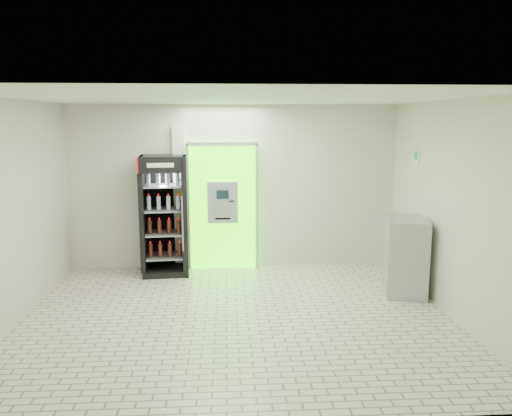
{
  "coord_description": "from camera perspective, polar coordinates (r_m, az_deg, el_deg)",
  "views": [
    {
      "loc": [
        -0.12,
        -6.61,
        2.71
      ],
      "look_at": [
        0.34,
        1.2,
        1.34
      ],
      "focal_mm": 35.0,
      "sensor_mm": 36.0,
      "label": 1
    }
  ],
  "objects": [
    {
      "name": "ground",
      "position": [
        7.15,
        -2.2,
        -12.32
      ],
      "size": [
        6.0,
        6.0,
        0.0
      ],
      "primitive_type": "plane",
      "color": "beige",
      "rests_on": "ground"
    },
    {
      "name": "room_shell",
      "position": [
        6.67,
        -2.3,
        2.48
      ],
      "size": [
        6.0,
        6.0,
        6.0
      ],
      "color": "beige",
      "rests_on": "ground"
    },
    {
      "name": "beverage_cooler",
      "position": [
        8.99,
        -10.37,
        -1.07
      ],
      "size": [
        0.85,
        0.79,
        2.11
      ],
      "rotation": [
        0.0,
        0.0,
        0.09
      ],
      "color": "black",
      "rests_on": "ground"
    },
    {
      "name": "atm_assembly",
      "position": [
        9.16,
        -3.82,
        0.27
      ],
      "size": [
        1.3,
        0.24,
        2.33
      ],
      "color": "#38ED01",
      "rests_on": "ground"
    },
    {
      "name": "pillar",
      "position": [
        9.21,
        -8.68,
        1.04
      ],
      "size": [
        0.22,
        0.11,
        2.6
      ],
      "color": "silver",
      "rests_on": "ground"
    },
    {
      "name": "exit_sign",
      "position": [
        8.62,
        17.87,
        5.57
      ],
      "size": [
        0.02,
        0.22,
        0.26
      ],
      "color": "white",
      "rests_on": "room_shell"
    },
    {
      "name": "steel_cabinet",
      "position": [
        8.27,
        16.69,
        -5.22
      ],
      "size": [
        0.8,
        1.02,
        1.21
      ],
      "rotation": [
        0.0,
        0.0,
        -0.23
      ],
      "color": "#9FA1A6",
      "rests_on": "ground"
    }
  ]
}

